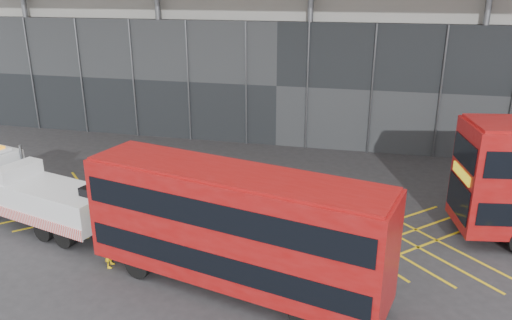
# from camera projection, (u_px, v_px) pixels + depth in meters

# --- Properties ---
(ground_plane) EXTENTS (120.00, 120.00, 0.00)m
(ground_plane) POSITION_uv_depth(u_px,v_px,m) (187.00, 213.00, 23.47)
(ground_plane) COLOR #2B2B2E
(road_markings) EXTENTS (23.16, 7.16, 0.01)m
(road_markings) POSITION_uv_depth(u_px,v_px,m) (253.00, 220.00, 22.76)
(road_markings) COLOR yellow
(road_markings) RESTS_ON ground_plane
(construction_building) EXTENTS (55.00, 23.97, 18.00)m
(construction_building) POSITION_uv_depth(u_px,v_px,m) (295.00, 1.00, 36.91)
(construction_building) COLOR gray
(construction_building) RESTS_ON ground_plane
(recovery_truck) EXTENTS (9.32, 4.20, 3.25)m
(recovery_truck) POSITION_uv_depth(u_px,v_px,m) (30.00, 192.00, 22.02)
(recovery_truck) COLOR black
(recovery_truck) RESTS_ON ground_plane
(bus_towed) EXTENTS (11.07, 4.94, 4.40)m
(bus_towed) POSITION_uv_depth(u_px,v_px,m) (233.00, 225.00, 17.02)
(bus_towed) COLOR maroon
(bus_towed) RESTS_ON ground_plane
(worker) EXTENTS (0.48, 0.64, 1.59)m
(worker) POSITION_uv_depth(u_px,v_px,m) (109.00, 248.00, 18.83)
(worker) COLOR yellow
(worker) RESTS_ON ground_plane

